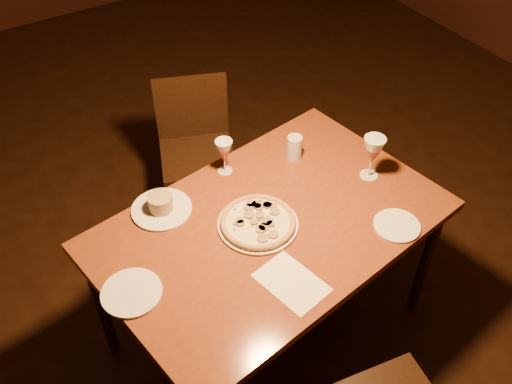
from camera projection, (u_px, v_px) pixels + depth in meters
floor at (236, 311)px, 2.78m from camera, size 7.00×7.00×0.00m
dining_table at (270, 233)px, 2.27m from camera, size 1.46×1.05×0.72m
chair_far at (196, 144)px, 3.01m from camera, size 0.49×0.49×0.79m
pizza_plate at (258, 222)px, 2.20m from camera, size 0.31×0.31×0.03m
ramekin_saucer at (161, 206)px, 2.25m from camera, size 0.24×0.24×0.08m
wine_glass_far at (224, 157)px, 2.39m from camera, size 0.07×0.07×0.16m
wine_glass_right at (372, 158)px, 2.35m from camera, size 0.09×0.09×0.20m
water_tumbler at (294, 147)px, 2.47m from camera, size 0.07×0.07×0.11m
side_plate_left at (132, 293)px, 1.97m from camera, size 0.21×0.21×0.01m
side_plate_near at (397, 226)px, 2.20m from camera, size 0.18×0.18×0.01m
menu_card at (292, 282)px, 2.01m from camera, size 0.21×0.27×0.00m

